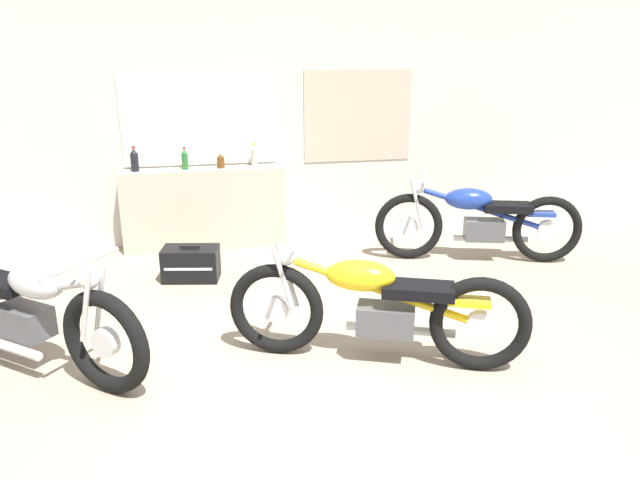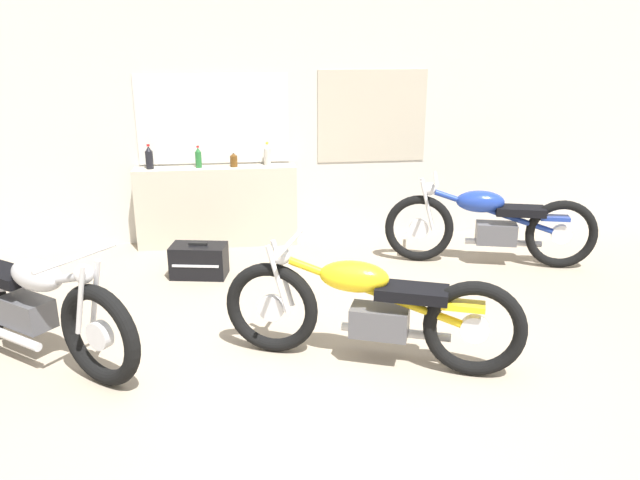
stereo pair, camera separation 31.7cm
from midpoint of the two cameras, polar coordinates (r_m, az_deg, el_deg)
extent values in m
plane|color=gray|center=(4.08, 3.54, -15.47)|extent=(24.00, 24.00, 0.00)
cube|color=beige|center=(6.99, -1.76, 11.29)|extent=(10.00, 0.06, 2.80)
cube|color=silver|center=(6.92, -8.44, 10.92)|extent=(1.57, 0.01, 0.91)
cube|color=beige|center=(6.92, -8.44, 10.91)|extent=(1.63, 0.01, 0.97)
cube|color=#B2A893|center=(7.11, 6.09, 11.18)|extent=(1.22, 0.01, 1.01)
cube|color=#B7AD99|center=(6.97, -8.09, 3.05)|extent=(1.75, 0.28, 0.88)
cylinder|color=black|center=(6.90, -14.06, 7.10)|extent=(0.08, 0.08, 0.19)
cone|color=black|center=(6.88, -14.14, 8.09)|extent=(0.07, 0.07, 0.05)
cylinder|color=red|center=(6.87, -14.17, 8.39)|extent=(0.03, 0.03, 0.02)
cylinder|color=#23662D|center=(6.86, -9.75, 7.24)|extent=(0.07, 0.07, 0.17)
cone|color=#23662D|center=(6.84, -9.80, 8.13)|extent=(0.06, 0.06, 0.05)
cylinder|color=red|center=(6.83, -9.81, 8.40)|extent=(0.03, 0.03, 0.02)
cylinder|color=#5B3814|center=(6.86, -6.57, 7.16)|extent=(0.08, 0.08, 0.12)
cone|color=#5B3814|center=(6.84, -6.59, 7.78)|extent=(0.07, 0.07, 0.03)
cylinder|color=silver|center=(6.84, -6.60, 7.97)|extent=(0.03, 0.03, 0.01)
cylinder|color=#B7B2A8|center=(6.89, -3.52, 7.58)|extent=(0.07, 0.07, 0.18)
cone|color=#B7B2A8|center=(6.87, -3.54, 8.54)|extent=(0.06, 0.06, 0.05)
cylinder|color=gold|center=(6.87, -3.54, 8.83)|extent=(0.03, 0.03, 0.02)
torus|color=black|center=(6.53, 10.42, 1.05)|extent=(0.70, 0.27, 0.70)
cylinder|color=silver|center=(6.53, 10.42, 1.05)|extent=(0.21, 0.11, 0.20)
torus|color=black|center=(6.74, 22.47, 0.47)|extent=(0.70, 0.27, 0.70)
cylinder|color=silver|center=(6.74, 22.47, 0.47)|extent=(0.21, 0.11, 0.20)
cube|color=#4C4C51|center=(6.62, 17.13, 0.58)|extent=(0.44, 0.32, 0.21)
cylinder|color=navy|center=(6.56, 17.30, 2.35)|extent=(1.25, 0.40, 0.44)
ellipsoid|color=navy|center=(6.50, 15.80, 3.39)|extent=(0.53, 0.36, 0.22)
cube|color=black|center=(6.59, 19.15, 2.53)|extent=(0.53, 0.36, 0.08)
cube|color=navy|center=(6.68, 21.94, 1.88)|extent=(0.31, 0.21, 0.04)
cylinder|color=silver|center=(6.41, 11.20, 3.08)|extent=(0.17, 0.08, 0.51)
cylinder|color=silver|center=(6.52, 11.16, 3.36)|extent=(0.17, 0.08, 0.51)
cylinder|color=silver|center=(6.41, 11.96, 5.44)|extent=(0.20, 0.63, 0.03)
sphere|color=silver|center=(6.42, 11.36, 4.60)|extent=(0.13, 0.13, 0.13)
cylinder|color=silver|center=(6.81, 17.67, -0.22)|extent=(0.76, 0.27, 0.06)
torus|color=black|center=(4.39, -17.54, -8.34)|extent=(0.63, 0.53, 0.72)
cylinder|color=silver|center=(4.39, -17.54, -8.34)|extent=(0.20, 0.18, 0.20)
cube|color=#4C4C51|center=(4.97, -23.54, -6.08)|extent=(0.45, 0.42, 0.22)
cylinder|color=#B2B2B7|center=(4.89, -23.86, -3.80)|extent=(1.04, 0.84, 0.44)
ellipsoid|color=#B2B2B7|center=(4.70, -22.74, -3.00)|extent=(0.52, 0.49, 0.22)
cube|color=black|center=(5.04, -25.32, -2.92)|extent=(0.52, 0.49, 0.08)
cylinder|color=silver|center=(4.37, -17.91, -4.74)|extent=(0.16, 0.13, 0.51)
cylinder|color=silver|center=(4.30, -19.10, -5.25)|extent=(0.16, 0.13, 0.51)
cylinder|color=silver|center=(4.29, -19.47, -1.57)|extent=(0.42, 0.52, 0.03)
sphere|color=silver|center=(4.28, -18.81, -2.98)|extent=(0.13, 0.13, 0.13)
cylinder|color=silver|center=(5.03, -25.29, -7.82)|extent=(0.65, 0.53, 0.06)
torus|color=black|center=(4.61, -2.47, -6.24)|extent=(0.69, 0.34, 0.70)
cylinder|color=silver|center=(4.61, -2.47, -6.24)|extent=(0.20, 0.13, 0.19)
torus|color=black|center=(4.46, 15.96, -7.86)|extent=(0.69, 0.34, 0.70)
cylinder|color=silver|center=(4.46, 15.96, -7.86)|extent=(0.20, 0.13, 0.19)
cube|color=#4C4C51|center=(4.48, 7.50, -7.42)|extent=(0.46, 0.35, 0.21)
cylinder|color=yellow|center=(4.39, 7.61, -4.95)|extent=(1.26, 0.53, 0.44)
ellipsoid|color=yellow|center=(4.37, 5.21, -3.36)|extent=(0.55, 0.40, 0.22)
cube|color=black|center=(4.36, 10.48, -4.77)|extent=(0.55, 0.40, 0.08)
cube|color=yellow|center=(4.39, 15.01, -5.83)|extent=(0.32, 0.23, 0.04)
cylinder|color=silver|center=(4.43, -1.83, -3.63)|extent=(0.18, 0.10, 0.51)
cylinder|color=silver|center=(4.54, -1.43, -3.08)|extent=(0.18, 0.10, 0.51)
cylinder|color=silver|center=(4.38, -0.74, -0.31)|extent=(0.26, 0.61, 0.03)
sphere|color=silver|center=(4.43, -1.49, -1.47)|extent=(0.13, 0.13, 0.13)
cylinder|color=silver|center=(4.66, 8.88, -8.34)|extent=(0.77, 0.35, 0.06)
cube|color=black|center=(6.15, -9.55, -1.89)|extent=(0.57, 0.39, 0.32)
cube|color=silver|center=(6.02, -9.86, -2.39)|extent=(0.44, 0.09, 0.02)
cube|color=black|center=(6.10, -9.64, -0.35)|extent=(0.19, 0.06, 0.02)
camera|label=1|loc=(0.16, -88.17, 0.61)|focal=35.00mm
camera|label=2|loc=(0.16, 91.83, -0.61)|focal=35.00mm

